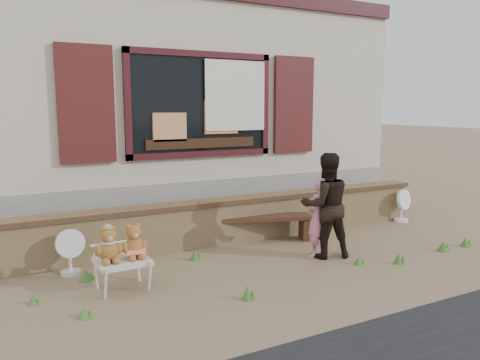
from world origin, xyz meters
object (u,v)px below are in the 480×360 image
folding_chair (122,262)px  teddy_bear_left (108,243)px  bench (261,223)px  adult (326,205)px  child (319,218)px  teddy_bear_right (134,240)px

folding_chair → teddy_bear_left: size_ratio=1.43×
bench → adult: (0.39, -1.03, 0.42)m
adult → folding_chair: bearing=14.1°
teddy_bear_left → adult: adult is taller
child → bench: bearing=-80.8°
folding_chair → teddy_bear_left: teddy_bear_left is taller
folding_chair → bench: bearing=20.4°
teddy_bear_right → child: (2.50, -0.06, -0.01)m
child → adult: 0.19m
bench → folding_chair: bearing=-138.9°
bench → teddy_bear_left: teddy_bear_left is taller
bench → child: (0.32, -0.99, 0.25)m
folding_chair → child: (2.64, -0.06, 0.22)m
teddy_bear_left → adult: 2.86m
bench → folding_chair: 2.50m
teddy_bear_left → child: size_ratio=0.37×
folding_chair → child: child is taller
teddy_bear_left → child: 2.78m
adult → child: bearing=-14.2°
teddy_bear_right → teddy_bear_left: bearing=180.0°
teddy_bear_left → adult: bearing=-3.5°
bench → teddy_bear_right: teddy_bear_right is taller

